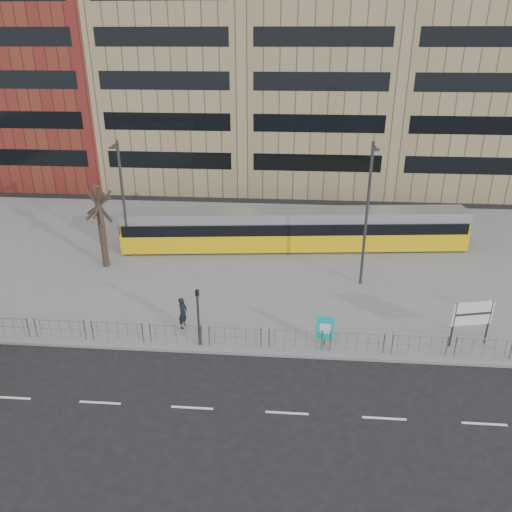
# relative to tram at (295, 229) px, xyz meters

# --- Properties ---
(ground) EXTENTS (120.00, 120.00, 0.00)m
(ground) POSITION_rel_tram_xyz_m (-2.12, -13.46, -1.61)
(ground) COLOR black
(ground) RESTS_ON ground
(plaza) EXTENTS (64.00, 24.00, 0.15)m
(plaza) POSITION_rel_tram_xyz_m (-2.12, -1.46, -1.54)
(plaza) COLOR slate
(plaza) RESTS_ON ground
(kerb) EXTENTS (64.00, 0.25, 0.17)m
(kerb) POSITION_rel_tram_xyz_m (-2.12, -13.41, -1.54)
(kerb) COLOR gray
(kerb) RESTS_ON ground
(building_row) EXTENTS (70.40, 18.40, 31.20)m
(building_row) POSITION_rel_tram_xyz_m (-0.57, 20.81, 11.30)
(building_row) COLOR maroon
(building_row) RESTS_ON ground
(pedestrian_barrier) EXTENTS (32.07, 0.07, 1.10)m
(pedestrian_barrier) POSITION_rel_tram_xyz_m (-0.12, -12.96, -0.63)
(pedestrian_barrier) COLOR gray
(pedestrian_barrier) RESTS_ON plaza
(road_markings) EXTENTS (62.00, 0.12, 0.01)m
(road_markings) POSITION_rel_tram_xyz_m (-1.12, -17.46, -1.61)
(road_markings) COLOR white
(road_markings) RESTS_ON ground
(tram) EXTENTS (24.83, 4.90, 2.91)m
(tram) POSITION_rel_tram_xyz_m (0.00, 0.00, 0.00)
(tram) COLOR yellow
(tram) RESTS_ON plaza
(station_sign) EXTENTS (2.06, 0.57, 2.42)m
(station_sign) POSITION_rel_tram_xyz_m (8.82, -11.87, 0.21)
(station_sign) COLOR #2D2D30
(station_sign) RESTS_ON plaza
(ad_panel) EXTENTS (0.88, 0.17, 1.64)m
(ad_panel) POSITION_rel_tram_xyz_m (1.63, -12.51, -0.50)
(ad_panel) COLOR #2D2D30
(ad_panel) RESTS_ON plaza
(pedestrian) EXTENTS (0.57, 0.73, 1.75)m
(pedestrian) POSITION_rel_tram_xyz_m (-5.77, -11.41, -0.59)
(pedestrian) COLOR black
(pedestrian) RESTS_ON plaza
(traffic_light_west) EXTENTS (0.21, 0.24, 3.10)m
(traffic_light_west) POSITION_rel_tram_xyz_m (-4.62, -12.96, 0.51)
(traffic_light_west) COLOR #2D2D30
(traffic_light_west) RESTS_ON plaza
(lamp_post_west) EXTENTS (0.45, 1.04, 8.11)m
(lamp_post_west) POSITION_rel_tram_xyz_m (-11.65, -2.33, 2.97)
(lamp_post_west) COLOR #2D2D30
(lamp_post_west) RESTS_ON plaza
(lamp_post_east) EXTENTS (0.45, 1.04, 8.89)m
(lamp_post_east) POSITION_rel_tram_xyz_m (4.22, -5.43, 3.36)
(lamp_post_east) COLOR #2D2D30
(lamp_post_east) RESTS_ON plaza
(bare_tree) EXTENTS (4.69, 4.69, 8.00)m
(bare_tree) POSITION_rel_tram_xyz_m (-12.66, -4.12, 4.39)
(bare_tree) COLOR black
(bare_tree) RESTS_ON plaza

